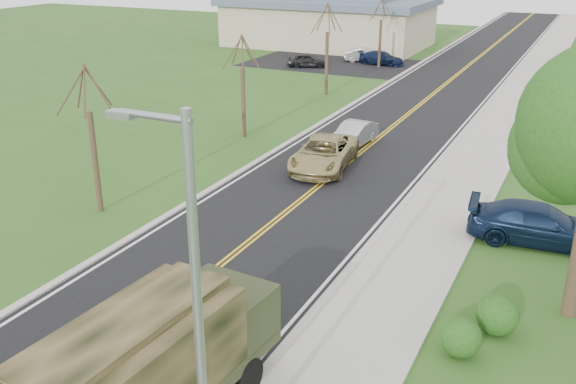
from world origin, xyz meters
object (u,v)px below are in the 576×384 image
Objects in this scene: suv_champagne at (324,153)px; pickup_navy at (539,224)px; military_truck at (154,362)px; sedan_silver at (354,134)px.

pickup_navy is (10.38, -4.25, -0.02)m from suv_champagne.
suv_champagne is (-3.79, 18.41, -1.14)m from military_truck.
military_truck is 1.25× the size of suv_champagne.
pickup_navy is (10.38, -8.39, 0.10)m from sedan_silver.
military_truck reaches higher than pickup_navy.
suv_champagne is at bearing 106.03° from military_truck.
military_truck is at bearing 148.89° from pickup_navy.
military_truck is 1.34× the size of pickup_navy.
sedan_silver is at bearing 82.30° from suv_champagne.
sedan_silver is (0.00, 4.14, -0.12)m from suv_champagne.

